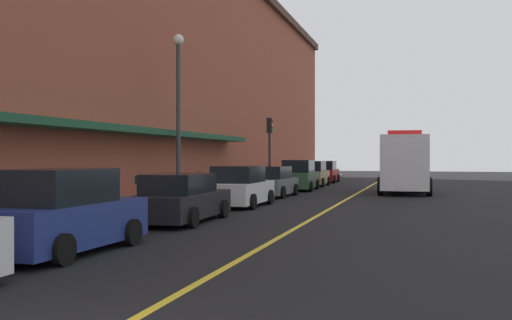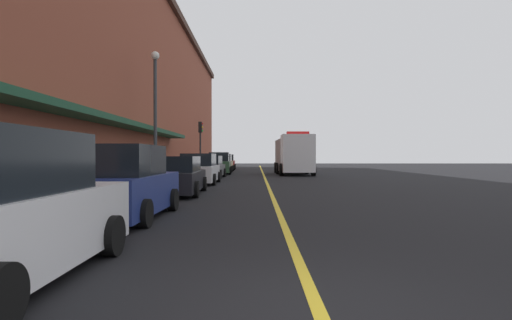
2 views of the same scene
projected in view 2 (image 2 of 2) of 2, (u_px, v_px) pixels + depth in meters
The scene contains 18 objects.
ground_plane at pixel (266, 178), 28.70m from camera, with size 112.00×112.00×0.00m, color black.
sidewalk_left at pixel (181, 177), 28.71m from camera, with size 2.40×70.00×0.15m, color gray.
lane_center_stripe at pixel (266, 178), 28.70m from camera, with size 0.16×70.00×0.01m, color gold.
brick_building_left at pixel (87, 79), 27.65m from camera, with size 11.72×64.00×14.00m.
parked_car_1 at pixel (125, 184), 9.89m from camera, with size 2.13×4.37×1.85m.
parked_car_2 at pixel (178, 176), 16.16m from camera, with size 2.18×4.89×1.57m.
parked_car_3 at pixel (200, 170), 22.31m from camera, with size 2.13×4.44×1.72m.
parked_car_4 at pixel (211, 167), 28.37m from camera, with size 2.11×4.25×1.60m.
parked_car_5 at pixel (221, 164), 34.55m from camera, with size 2.22×4.71×1.91m.
parked_car_6 at pixel (224, 163), 39.94m from camera, with size 2.03×4.36×1.80m.
parked_car_7 at pixel (228, 163), 45.93m from camera, with size 2.03×4.62×1.77m.
box_truck at pixel (294, 155), 33.85m from camera, with size 3.04×7.78×3.52m.
parking_meter_0 at pixel (207, 162), 36.80m from camera, with size 0.14×0.18×1.33m.
parking_meter_1 at pixel (142, 169), 16.01m from camera, with size 0.14×0.18×1.33m.
parking_meter_2 at pixel (171, 166), 21.45m from camera, with size 0.14×0.18×1.33m.
parking_meter_3 at pixel (210, 161), 39.16m from camera, with size 0.14×0.18×1.33m.
street_lamp_left at pixel (156, 103), 20.61m from camera, with size 0.44×0.44×6.94m.
traffic_light_near at pixel (201, 137), 32.72m from camera, with size 0.38×0.36×4.30m.
Camera 2 is at (-0.64, -3.68, 1.58)m, focal length 27.48 mm.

